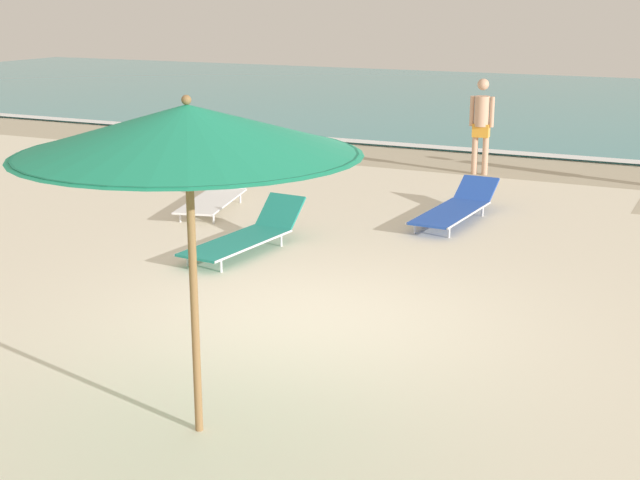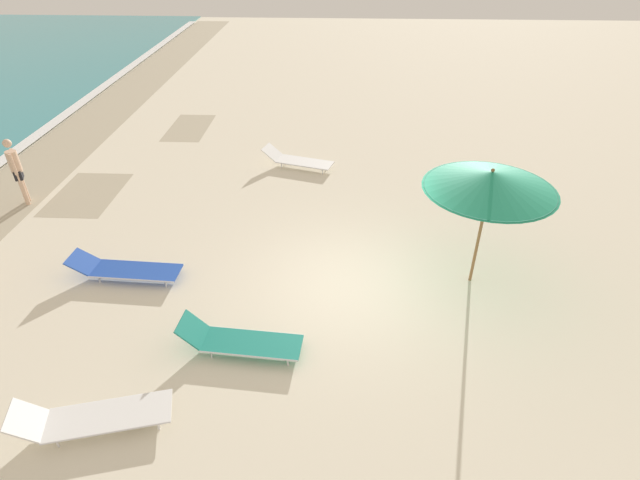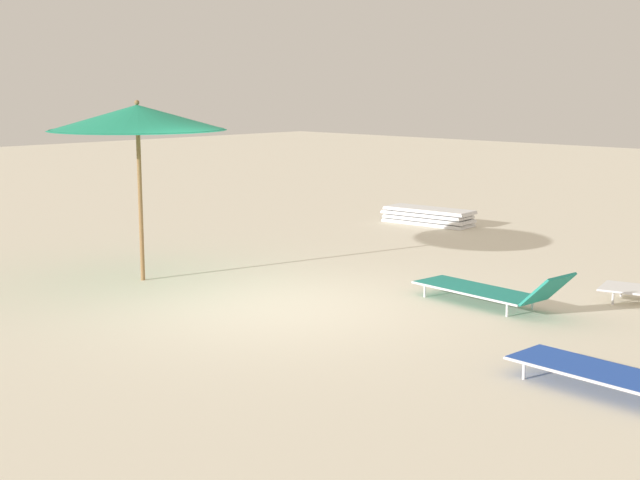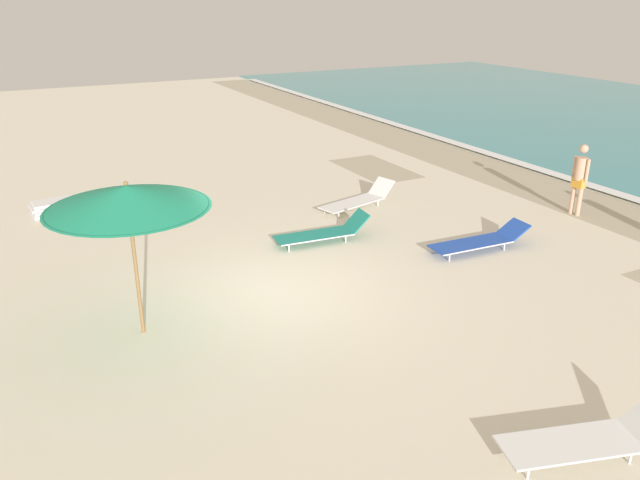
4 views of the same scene
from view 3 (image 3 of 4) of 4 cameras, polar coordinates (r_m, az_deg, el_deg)
name	(u,v)px [view 3 (image 3 of 4)]	position (r m, az deg, el deg)	size (l,w,h in m)	color
ground_plane	(274,312)	(11.31, -2.98, -4.64)	(60.00, 60.00, 0.16)	beige
beach_umbrella	(137,118)	(12.71, -11.61, 7.65)	(2.47, 2.47, 2.55)	olive
lounger_stack	(428,216)	(17.92, 6.93, 1.53)	(0.79, 1.94, 0.32)	white
sun_lounger_under_umbrella	(492,290)	(11.41, 10.93, -3.15)	(0.77, 2.16, 0.57)	#1E8475
sun_lounger_near_water_right	(631,376)	(8.47, 19.26, -8.24)	(0.72, 2.32, 0.47)	blue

